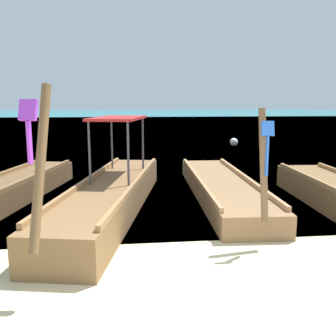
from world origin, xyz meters
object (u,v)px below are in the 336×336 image
(longtail_boat_yellow_ribbon, at_px, (11,190))
(longtail_boat_violet_ribbon, at_px, (112,195))
(longtail_boat_blue_ribbon, at_px, (221,188))
(mooring_buoy_near, at_px, (234,142))

(longtail_boat_yellow_ribbon, relative_size, longtail_boat_violet_ribbon, 0.83)
(longtail_boat_yellow_ribbon, height_order, longtail_boat_blue_ribbon, longtail_boat_yellow_ribbon)
(longtail_boat_violet_ribbon, height_order, mooring_buoy_near, longtail_boat_violet_ribbon)
(longtail_boat_yellow_ribbon, bearing_deg, longtail_boat_violet_ribbon, -24.83)
(longtail_boat_violet_ribbon, relative_size, longtail_boat_blue_ribbon, 1.10)
(longtail_boat_violet_ribbon, xyz_separation_m, longtail_boat_blue_ribbon, (2.77, 0.96, -0.14))
(longtail_boat_yellow_ribbon, bearing_deg, longtail_boat_blue_ribbon, -2.18)
(longtail_boat_violet_ribbon, height_order, longtail_boat_blue_ribbon, longtail_boat_violet_ribbon)
(mooring_buoy_near, bearing_deg, longtail_boat_yellow_ribbon, -129.05)
(longtail_boat_violet_ribbon, distance_m, longtail_boat_blue_ribbon, 2.93)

